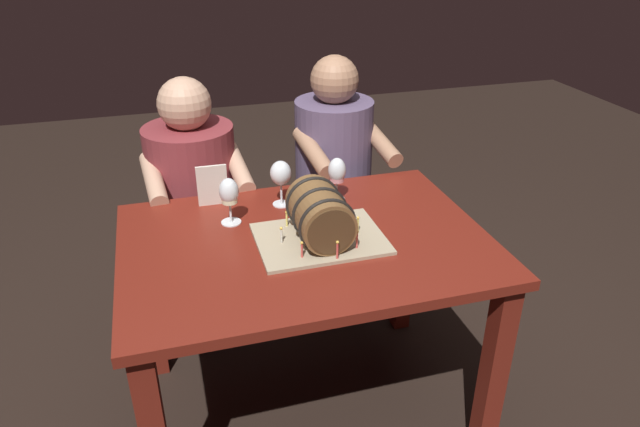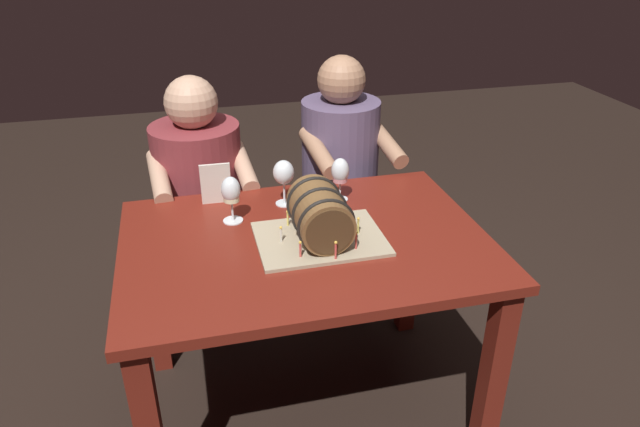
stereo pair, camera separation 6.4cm
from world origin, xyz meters
The scene contains 9 objects.
ground_plane centered at (0.00, 0.00, 0.00)m, with size 8.00×8.00×0.00m, color black.
dining_table centered at (0.00, 0.00, 0.63)m, with size 1.21×0.86×0.75m.
barrel_cake centered at (0.04, -0.02, 0.84)m, with size 0.42×0.31×0.19m.
wine_glass_rose centered at (0.19, 0.26, 0.86)m, with size 0.07×0.07×0.17m.
wine_glass_empty centered at (-0.02, 0.27, 0.88)m, with size 0.08×0.08×0.17m.
wine_glass_white centered at (-0.22, 0.18, 0.87)m, with size 0.07×0.07×0.17m.
menu_card centered at (-0.26, 0.34, 0.83)m, with size 0.11×0.01×0.16m, color silver.
person_seated_left centered at (-0.31, 0.68, 0.55)m, with size 0.43×0.51×1.15m.
person_seated_right centered at (0.31, 0.68, 0.56)m, with size 0.41×0.50×1.20m.
Camera 1 is at (-0.42, -1.62, 1.72)m, focal length 32.58 mm.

